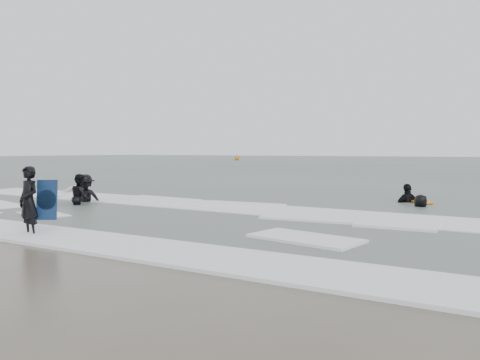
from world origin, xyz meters
The scene contains 10 objects.
ground centered at (0.00, 0.00, 0.00)m, with size 320.00×320.00×0.00m, color brown.
sea centered at (0.00, 80.00, 0.06)m, with size 320.00×320.00×0.00m, color #47544C.
surfer_centre centered at (-2.37, -0.78, 0.00)m, with size 0.61×0.40×1.68m, color black.
surfer_wading centered at (-6.17, 3.94, 0.00)m, with size 0.84×0.66×1.73m, color black.
surfer_breaker centered at (-6.69, 4.60, 0.00)m, with size 1.27×0.73×1.97m, color black.
surfer_right_near centered at (3.93, 10.93, 0.00)m, with size 1.13×0.47×1.92m, color black.
surfer_right_far centered at (4.62, 9.63, 0.00)m, with size 0.80×0.52×1.64m, color black.
surf_foam centered at (0.00, 3.70, 0.04)m, with size 30.03×9.06×0.09m.
bodyboards centered at (-1.40, 4.74, 0.50)m, with size 11.83×12.04×1.25m.
buoy centered at (-44.02, 76.83, 0.42)m, with size 1.00×1.00×1.65m.
Camera 1 is at (7.61, -7.63, 2.02)m, focal length 35.00 mm.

